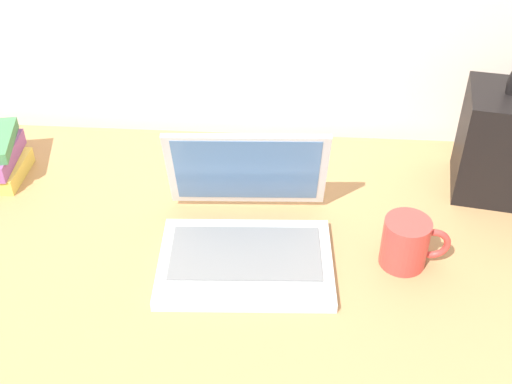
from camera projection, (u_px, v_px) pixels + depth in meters
name	position (u px, v px, depth m)	size (l,w,h in m)	color
desk	(263.00, 249.00, 1.22)	(1.60, 0.76, 0.03)	#A87A4C
laptop	(246.00, 230.00, 1.17)	(0.32, 0.31, 0.21)	silver
coffee_mug	(407.00, 242.00, 1.14)	(0.12, 0.08, 0.09)	red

